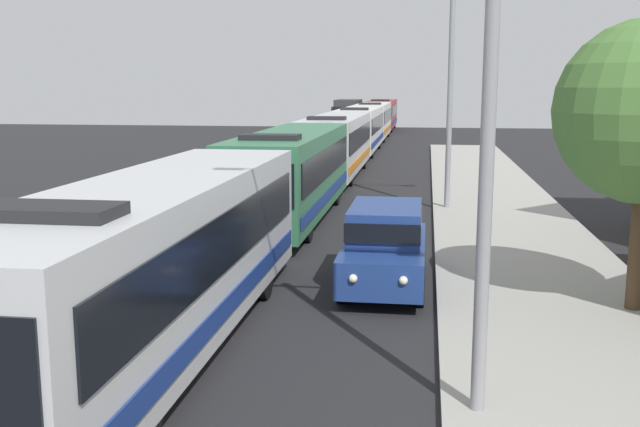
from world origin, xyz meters
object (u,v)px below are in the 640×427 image
Objects in this scene: bus_rear at (373,119)px; bus_second_in_line at (292,171)px; box_truck_oncoming at (347,114)px; bus_middle at (336,143)px; streetlamp_near at (491,65)px; white_suv at (385,243)px; bus_fourth_in_line at (360,128)px; bus_tail_end at (382,114)px; bus_lead at (158,257)px; streetlamp_mid at (451,69)px.

bus_second_in_line is at bearing -90.00° from bus_rear.
bus_rear reaches higher than box_truck_oncoming.
box_truck_oncoming is at bearing 95.26° from bus_middle.
box_truck_oncoming is 0.92× the size of streetlamp_near.
bus_rear is (-0.00, 38.35, -0.00)m from bus_second_in_line.
bus_middle is 28.19m from streetlamp_near.
bus_rear is 46.66m from white_suv.
bus_fourth_in_line is (0.00, 25.65, 0.00)m from bus_second_in_line.
bus_second_in_line is 0.97× the size of bus_middle.
white_suv is at bearing -79.86° from bus_middle.
bus_tail_end is 1.54× the size of streetlamp_near.
bus_second_in_line is at bearing 114.38° from white_suv.
box_truck_oncoming is at bearing 93.90° from bus_second_in_line.
bus_lead is at bearing -90.00° from bus_fourth_in_line.
bus_fourth_in_line reaches higher than white_suv.
bus_middle is 11.90m from streetlamp_mid.
streetlamp_near is at bearing -90.00° from streetlamp_mid.
bus_middle is (0.00, 12.53, 0.00)m from bus_second_in_line.
white_suv is at bearing -65.62° from bus_second_in_line.
bus_rear is at bearing 90.00° from bus_second_in_line.
box_truck_oncoming reaches higher than white_suv.
bus_fourth_in_line is at bearing -90.00° from bus_tail_end.
bus_second_in_line is 12.53m from bus_middle.
bus_middle is 2.56× the size of white_suv.
bus_rear is at bearing 95.78° from streetlamp_near.
bus_rear is 53.67m from streetlamp_near.
bus_second_in_line is (-0.00, 12.96, -0.00)m from bus_lead.
bus_fourth_in_line is 24.01m from streetlamp_mid.
bus_lead is 64.11m from bus_tail_end.
bus_lead is 16.77m from streetlamp_mid.
box_truck_oncoming is at bearing 98.27° from bus_fourth_in_line.
box_truck_oncoming is at bearing 108.23° from bus_rear.
bus_tail_end reaches higher than box_truck_oncoming.
bus_middle is 38.63m from bus_tail_end.
streetlamp_near is (5.40, -53.30, 3.23)m from bus_rear.
bus_middle and bus_fourth_in_line have the same top height.
bus_lead is 61.42m from box_truck_oncoming.
box_truck_oncoming is at bearing 97.82° from streetlamp_near.
bus_middle reaches higher than box_truck_oncoming.
streetlamp_mid reaches higher than white_suv.
bus_second_in_line is 38.35m from bus_rear.
bus_lead is 12.96m from bus_second_in_line.
bus_second_in_line reaches higher than box_truck_oncoming.
bus_fourth_in_line is (0.00, 13.12, 0.00)m from bus_middle.
white_suv is at bearing -85.45° from bus_rear.
bus_second_in_line reaches higher than white_suv.
bus_second_in_line is 2.48× the size of white_suv.
bus_second_in_line is at bearing -155.00° from streetlamp_mid.
white_suv is 11.59m from streetlamp_mid.
bus_second_in_line is 0.96× the size of bus_fourth_in_line.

